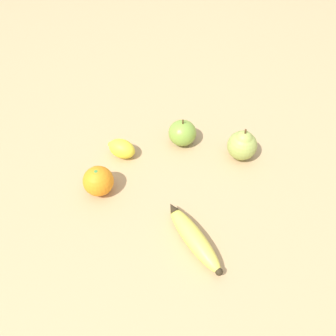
# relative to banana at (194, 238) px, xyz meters

# --- Properties ---
(ground_plane) EXTENTS (3.00, 3.00, 0.00)m
(ground_plane) POSITION_rel_banana_xyz_m (-0.11, -0.19, -0.02)
(ground_plane) COLOR tan
(banana) EXTENTS (0.05, 0.21, 0.04)m
(banana) POSITION_rel_banana_xyz_m (0.00, 0.00, 0.00)
(banana) COLOR #DBCC4C
(banana) RESTS_ON ground_plane
(orange) EXTENTS (0.08, 0.08, 0.08)m
(orange) POSITION_rel_banana_xyz_m (0.12, -0.25, 0.02)
(orange) COLOR orange
(orange) RESTS_ON ground_plane
(pear) EXTENTS (0.08, 0.08, 0.10)m
(pear) POSITION_rel_banana_xyz_m (-0.27, -0.15, 0.02)
(pear) COLOR #99A84C
(pear) RESTS_ON ground_plane
(apple) EXTENTS (0.08, 0.08, 0.09)m
(apple) POSITION_rel_banana_xyz_m (-0.16, -0.28, 0.01)
(apple) COLOR olive
(apple) RESTS_ON ground_plane
(lemon) EXTENTS (0.09, 0.09, 0.05)m
(lemon) POSITION_rel_banana_xyz_m (0.01, -0.33, 0.01)
(lemon) COLOR yellow
(lemon) RESTS_ON ground_plane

